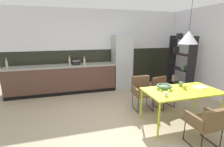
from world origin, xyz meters
TOP-DOWN VIEW (x-y plane):
  - ground_plane at (0.00, 0.00)m, footprint 7.96×7.96m
  - back_wall_splashback_dark at (0.00, 2.84)m, footprint 6.12×0.12m
  - back_wall_panel_upper at (0.00, 2.84)m, footprint 6.12×0.12m
  - kitchen_counter at (-1.25, 2.48)m, footprint 3.34×0.63m
  - refrigerator_column at (0.72, 2.48)m, footprint 0.60×0.60m
  - dining_table at (1.15, -0.10)m, footprint 1.55×0.80m
  - armchair_by_stool at (1.24, 0.74)m, footprint 0.58×0.57m
  - armchair_facing_counter at (1.04, -0.90)m, footprint 0.50×0.48m
  - armchair_head_of_table at (0.67, 0.75)m, footprint 0.51×0.49m
  - fruit_bowl at (0.84, 0.08)m, footprint 0.32×0.32m
  - open_book at (1.67, -0.04)m, footprint 0.30×0.20m
  - mug_dark_espresso at (1.25, -0.05)m, footprint 0.12×0.08m
  - mug_glass_clear at (0.65, -0.28)m, footprint 0.11×0.07m
  - mug_wide_latte at (1.31, 0.15)m, footprint 0.12×0.08m
  - cooking_pot at (-0.82, 2.50)m, footprint 0.28×0.28m
  - bottle_vinegar_dark at (-0.58, 2.27)m, footprint 0.06×0.06m
  - bottle_wine_green at (-1.02, 2.43)m, footprint 0.06×0.06m
  - bottle_oil_tall at (-2.76, 2.44)m, footprint 0.06×0.06m
  - open_shelf_unit at (2.46, 1.66)m, footprint 0.30×0.98m
  - pendant_lamp_over_table_near at (1.15, -0.11)m, footprint 0.36×0.36m

SIDE VIEW (x-z plane):
  - ground_plane at x=0.00m, z-range 0.00..0.00m
  - kitchen_counter at x=-1.25m, z-range 0.00..0.89m
  - armchair_facing_counter at x=1.04m, z-range 0.12..0.85m
  - armchair_by_stool at x=1.24m, z-range 0.11..0.87m
  - armchair_head_of_table at x=0.67m, z-range 0.11..0.93m
  - back_wall_splashback_dark at x=0.00m, z-range 0.00..1.32m
  - dining_table at x=1.15m, z-range 0.31..1.03m
  - open_book at x=1.67m, z-range 0.72..0.73m
  - mug_dark_espresso at x=1.25m, z-range 0.72..0.80m
  - mug_glass_clear at x=0.65m, z-range 0.72..0.80m
  - mug_wide_latte at x=1.31m, z-range 0.72..0.82m
  - fruit_bowl at x=0.84m, z-range 0.73..0.82m
  - refrigerator_column at x=0.72m, z-range 0.00..1.81m
  - open_shelf_unit at x=2.46m, z-range 0.02..1.89m
  - cooking_pot at x=-0.82m, z-range 0.88..1.03m
  - bottle_oil_tall at x=-2.76m, z-range 0.86..1.15m
  - bottle_vinegar_dark at x=-0.58m, z-range 0.86..1.16m
  - bottle_wine_green at x=-1.02m, z-range 0.86..1.17m
  - pendant_lamp_over_table_near at x=1.15m, z-range 1.32..2.25m
  - back_wall_panel_upper at x=0.00m, z-range 1.32..2.65m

